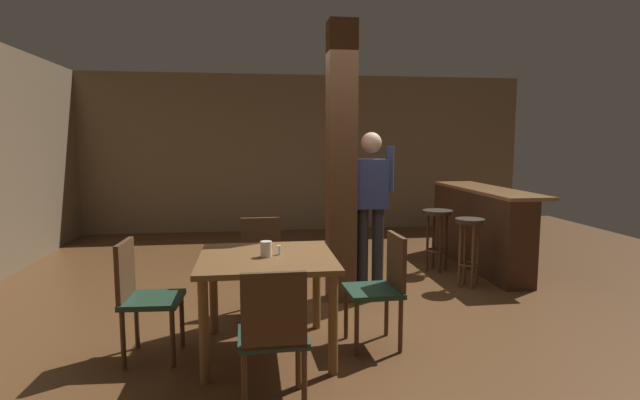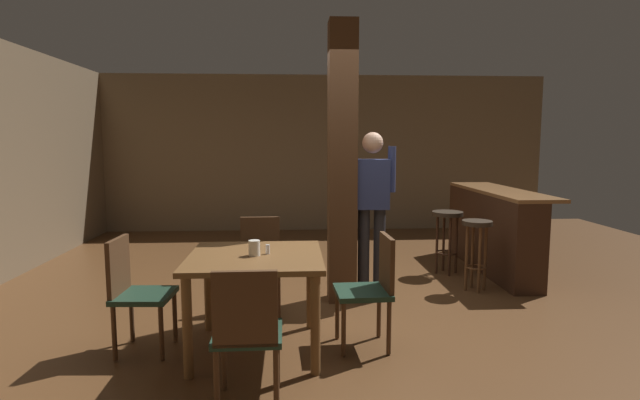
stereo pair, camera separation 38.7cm
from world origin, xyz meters
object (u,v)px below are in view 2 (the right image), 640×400
at_px(bar_stool_near, 477,239).
at_px(chair_west, 134,288).
at_px(chair_north, 260,259).
at_px(standing_person, 372,204).
at_px(chair_east, 372,285).
at_px(bar_counter, 491,229).
at_px(dining_table, 256,269).
at_px(napkin_cup, 254,248).
at_px(salt_shaker, 268,249).
at_px(chair_south, 247,330).
at_px(bar_stool_mid, 447,226).

bearing_deg(bar_stool_near, chair_west, -156.38).
relative_size(chair_north, standing_person, 0.52).
bearing_deg(chair_east, standing_person, 80.98).
bearing_deg(bar_counter, chair_north, -154.04).
relative_size(dining_table, napkin_cup, 8.58).
height_order(dining_table, bar_stool_near, bar_stool_near).
xyz_separation_m(napkin_cup, standing_person, (1.10, 1.22, 0.18)).
relative_size(salt_shaker, standing_person, 0.04).
bearing_deg(chair_west, standing_person, 29.86).
height_order(napkin_cup, standing_person, standing_person).
distance_m(chair_south, standing_person, 2.38).
bearing_deg(dining_table, salt_shaker, 10.60).
bearing_deg(chair_south, bar_counter, 48.47).
height_order(dining_table, bar_counter, bar_counter).
bearing_deg(bar_stool_near, dining_table, -148.00).
height_order(chair_west, napkin_cup, chair_west).
distance_m(napkin_cup, standing_person, 1.65).
xyz_separation_m(chair_east, bar_counter, (1.90, 2.28, 0.02)).
distance_m(chair_east, bar_stool_near, 1.98).
distance_m(dining_table, napkin_cup, 0.18).
distance_m(chair_west, napkin_cup, 0.98).
relative_size(chair_north, bar_counter, 0.40).
distance_m(salt_shaker, bar_counter, 3.55).
bearing_deg(chair_south, bar_stool_mid, 54.12).
xyz_separation_m(chair_north, bar_counter, (2.83, 1.38, 0.02)).
distance_m(chair_west, bar_stool_near, 3.52).
bearing_deg(bar_stool_near, chair_south, -134.72).
xyz_separation_m(dining_table, chair_east, (0.91, 0.01, -0.14)).
distance_m(chair_west, chair_east, 1.84).
relative_size(chair_west, bar_stool_mid, 1.15).
height_order(bar_counter, bar_stool_near, bar_counter).
xyz_separation_m(dining_table, chair_north, (-0.02, 0.91, -0.14)).
bearing_deg(salt_shaker, chair_west, 179.77).
bearing_deg(standing_person, dining_table, -132.76).
relative_size(chair_west, chair_north, 1.00).
distance_m(napkin_cup, salt_shaker, 0.11).
bearing_deg(salt_shaker, standing_person, 49.36).
bearing_deg(bar_counter, chair_south, -131.53).
bearing_deg(salt_shaker, chair_east, -0.48).
relative_size(standing_person, bar_counter, 0.78).
xyz_separation_m(chair_south, standing_person, (1.09, 2.06, 0.50)).
bearing_deg(chair_south, dining_table, 90.38).
xyz_separation_m(chair_west, bar_stool_mid, (3.12, 2.12, 0.08)).
distance_m(standing_person, bar_stool_mid, 1.51).
relative_size(standing_person, bar_stool_mid, 2.22).
distance_m(napkin_cup, bar_stool_mid, 3.10).
height_order(chair_south, chair_north, same).
xyz_separation_m(chair_west, standing_person, (2.03, 1.17, 0.50)).
bearing_deg(napkin_cup, chair_west, 176.63).
distance_m(chair_east, chair_south, 1.27).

